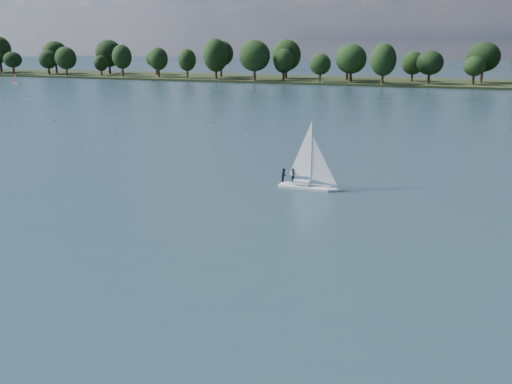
{
  "coord_description": "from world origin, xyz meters",
  "views": [
    {
      "loc": [
        10.17,
        -4.85,
        15.94
      ],
      "look_at": [
        -6.36,
        41.87,
        2.5
      ],
      "focal_mm": 40.0,
      "sensor_mm": 36.0,
      "label": 1
    }
  ],
  "objects": [
    {
      "name": "far_shore",
      "position": [
        0.0,
        212.0,
        0.0
      ],
      "size": [
        660.0,
        40.0,
        1.5
      ],
      "primitive_type": "cube",
      "color": "black",
      "rests_on": "ground"
    },
    {
      "name": "sailboat",
      "position": [
        -4.87,
        53.75,
        2.22
      ],
      "size": [
        6.09,
        1.9,
        7.94
      ],
      "rotation": [
        0.0,
        0.0,
        -0.03
      ],
      "color": "white",
      "rests_on": "ground"
    },
    {
      "name": "treeline",
      "position": [
        -6.58,
        207.98,
        8.08
      ],
      "size": [
        562.22,
        73.62,
        18.59
      ],
      "color": "black",
      "rests_on": "ground"
    },
    {
      "name": "dinghy_pink",
      "position": [
        -140.9,
        162.71,
        0.9
      ],
      "size": [
        2.44,
        1.09,
        3.82
      ],
      "rotation": [
        0.0,
        0.0,
        0.07
      ],
      "color": "silver",
      "rests_on": "ground"
    },
    {
      "name": "ground",
      "position": [
        0.0,
        100.0,
        0.0
      ],
      "size": [
        700.0,
        700.0,
        0.0
      ],
      "primitive_type": "plane",
      "color": "#233342",
      "rests_on": "ground"
    }
  ]
}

